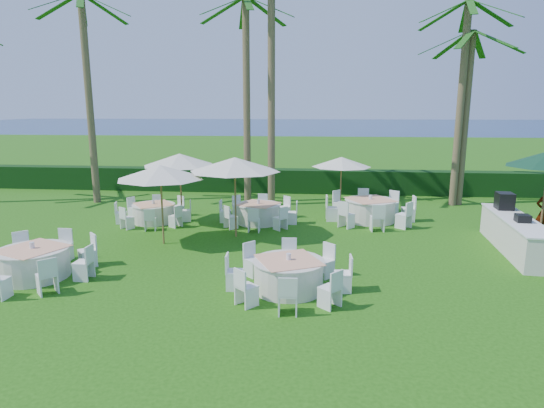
{
  "coord_description": "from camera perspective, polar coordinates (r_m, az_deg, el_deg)",
  "views": [
    {
      "loc": [
        1.78,
        -11.46,
        4.33
      ],
      "look_at": [
        0.38,
        2.77,
        1.3
      ],
      "focal_mm": 30.0,
      "sensor_mm": 36.0,
      "label": 1
    }
  ],
  "objects": [
    {
      "name": "palm_b",
      "position": [
        20.89,
        -3.21,
        13.7
      ],
      "size": [
        4.3,
        4.34,
        9.02
      ],
      "color": "brown",
      "rests_on": "ground"
    },
    {
      "name": "banquet_table_f",
      "position": [
        18.1,
        12.2,
        -0.68
      ],
      "size": [
        3.44,
        3.44,
        1.03
      ],
      "color": "beige",
      "rests_on": "ground"
    },
    {
      "name": "palm_c",
      "position": [
        20.31,
        -0.08,
        16.16
      ],
      "size": [
        4.2,
        4.39,
        10.68
      ],
      "color": "brown",
      "rests_on": "ground"
    },
    {
      "name": "palm_e",
      "position": [
        21.83,
        22.65,
        12.39
      ],
      "size": [
        4.24,
        4.37,
        8.76
      ],
      "color": "brown",
      "rests_on": "ground"
    },
    {
      "name": "umbrella_d",
      "position": [
        19.08,
        8.71,
        5.24
      ],
      "size": [
        2.46,
        2.46,
        2.35
      ],
      "color": "brown",
      "rests_on": "ground"
    },
    {
      "name": "ocean",
      "position": [
        113.56,
        4.79,
        9.73
      ],
      "size": [
        260.0,
        260.0,
        0.0
      ],
      "primitive_type": "plane",
      "color": "#061243",
      "rests_on": "ground"
    },
    {
      "name": "palm_d",
      "position": [
        22.06,
        23.17,
        10.76
      ],
      "size": [
        4.4,
        3.97,
        7.58
      ],
      "color": "brown",
      "rests_on": "ground"
    },
    {
      "name": "umbrella_b",
      "position": [
        15.2,
        -4.69,
        4.97
      ],
      "size": [
        3.05,
        3.05,
        2.73
      ],
      "color": "brown",
      "rests_on": "ground"
    },
    {
      "name": "banquet_table_d",
      "position": [
        18.09,
        -14.6,
        -1.05
      ],
      "size": [
        2.84,
        2.84,
        0.87
      ],
      "color": "beige",
      "rests_on": "ground"
    },
    {
      "name": "hedge",
      "position": [
        23.82,
        1.28,
        2.95
      ],
      "size": [
        34.0,
        1.0,
        1.2
      ],
      "primitive_type": "cube",
      "color": "black",
      "rests_on": "ground"
    },
    {
      "name": "ground",
      "position": [
        12.38,
        -3.02,
        -8.53
      ],
      "size": [
        120.0,
        120.0,
        0.0
      ],
      "primitive_type": "plane",
      "color": "#1D510E",
      "rests_on": "ground"
    },
    {
      "name": "umbrella_c",
      "position": [
        17.52,
        -11.52,
        5.46
      ],
      "size": [
        2.78,
        2.78,
        2.65
      ],
      "color": "brown",
      "rests_on": "ground"
    },
    {
      "name": "buffet_table",
      "position": [
        15.87,
        28.19,
        -3.25
      ],
      "size": [
        1.3,
        4.53,
        1.59
      ],
      "color": "beige",
      "rests_on": "ground"
    },
    {
      "name": "umbrella_a",
      "position": [
        14.76,
        -13.84,
        3.9
      ],
      "size": [
        2.78,
        2.78,
        2.57
      ],
      "color": "brown",
      "rests_on": "ground"
    },
    {
      "name": "banquet_table_b",
      "position": [
        11.09,
        2.08,
        -8.79
      ],
      "size": [
        3.03,
        3.03,
        0.92
      ],
      "color": "beige",
      "rests_on": "ground"
    },
    {
      "name": "banquet_table_e",
      "position": [
        17.4,
        -1.71,
        -1.12
      ],
      "size": [
        2.97,
        2.97,
        0.91
      ],
      "color": "beige",
      "rests_on": "ground"
    },
    {
      "name": "palm_a",
      "position": [
        22.43,
        -22.04,
        12.91
      ],
      "size": [
        4.41,
        4.09,
        9.15
      ],
      "color": "brown",
      "rests_on": "ground"
    },
    {
      "name": "banquet_table_a",
      "position": [
        13.38,
        -27.71,
        -6.46
      ],
      "size": [
        3.12,
        3.12,
        0.95
      ],
      "color": "beige",
      "rests_on": "ground"
    }
  ]
}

